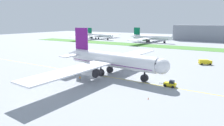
{
  "coord_description": "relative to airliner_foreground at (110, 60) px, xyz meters",
  "views": [
    {
      "loc": [
        42.14,
        -61.05,
        21.42
      ],
      "look_at": [
        0.7,
        8.81,
        4.13
      ],
      "focal_mm": 30.88,
      "sensor_mm": 36.0,
      "label": 1
    }
  ],
  "objects": [
    {
      "name": "airliner_foreground",
      "position": [
        0.0,
        0.0,
        0.0
      ],
      "size": [
        49.02,
        75.87,
        19.03
      ],
      "color": "white",
      "rests_on": "ground"
    },
    {
      "name": "traffic_cone_near_nose",
      "position": [
        22.21,
        -15.93,
        -6.17
      ],
      "size": [
        0.36,
        0.36,
        0.58
      ],
      "color": "#F2590C",
      "rests_on": "ground"
    },
    {
      "name": "ground_crew_wingwalker_port",
      "position": [
        -11.97,
        -7.86,
        -5.39
      ],
      "size": [
        0.54,
        0.45,
        1.74
      ],
      "color": "black",
      "rests_on": "ground"
    },
    {
      "name": "ground_crew_marshaller_front",
      "position": [
        -6.05,
        -11.98,
        -5.45
      ],
      "size": [
        0.25,
        0.58,
        1.64
      ],
      "color": "black",
      "rests_on": "ground"
    },
    {
      "name": "traffic_cone_starboard_wing",
      "position": [
        -17.88,
        -12.98,
        -6.17
      ],
      "size": [
        0.36,
        0.36,
        0.58
      ],
      "color": "#F2590C",
      "rests_on": "ground"
    },
    {
      "name": "parked_airliner_far_left",
      "position": [
        -101.96,
        138.99,
        -1.69
      ],
      "size": [
        48.83,
        79.99,
        14.01
      ],
      "color": "white",
      "rests_on": "ground"
    },
    {
      "name": "pushback_tug",
      "position": [
        24.78,
        -1.85,
        -5.44
      ],
      "size": [
        5.77,
        2.75,
        2.23
      ],
      "color": "yellow",
      "rests_on": "ground"
    },
    {
      "name": "apron_taxi_line",
      "position": [
        -2.62,
        -2.46,
        -6.45
      ],
      "size": [
        280.0,
        0.36,
        0.01
      ],
      "primitive_type": "cube",
      "color": "yellow",
      "rests_on": "ground"
    },
    {
      "name": "parked_airliner_far_centre",
      "position": [
        -31.22,
        134.18,
        -1.18
      ],
      "size": [
        48.77,
        77.84,
        15.54
      ],
      "color": "white",
      "rests_on": "ground"
    },
    {
      "name": "grass_median_strip",
      "position": [
        -2.62,
        105.78,
        -6.4
      ],
      "size": [
        320.0,
        24.0,
        0.1
      ],
      "primitive_type": "cube",
      "color": "#4C8438",
      "rests_on": "ground"
    },
    {
      "name": "service_truck_fuel_bowser",
      "position": [
        31.32,
        42.39,
        -5.04
      ],
      "size": [
        6.51,
        4.62,
        2.52
      ],
      "color": "yellow",
      "rests_on": "ground"
    },
    {
      "name": "traffic_cone_port_wing",
      "position": [
        -20.78,
        -15.51,
        -6.17
      ],
      "size": [
        0.36,
        0.36,
        0.58
      ],
      "color": "#F2590C",
      "rests_on": "ground"
    },
    {
      "name": "terminal_building",
      "position": [
        29.46,
        182.34,
        2.55
      ],
      "size": [
        92.46,
        20.0,
        18.0
      ],
      "primitive_type": "cube",
      "color": "gray",
      "rests_on": "ground"
    },
    {
      "name": "ground_plane",
      "position": [
        -2.62,
        -4.27,
        -6.45
      ],
      "size": [
        600.0,
        600.0,
        0.0
      ],
      "primitive_type": "plane",
      "color": "#9399A0",
      "rests_on": "ground"
    }
  ]
}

